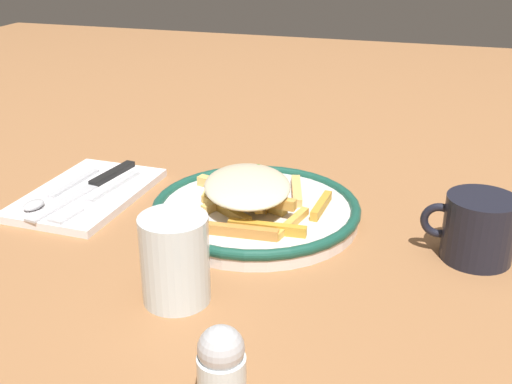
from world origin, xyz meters
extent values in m
plane|color=#9C683F|center=(0.00, 0.00, 0.00)|extent=(2.60, 2.60, 0.00)
cylinder|color=silver|center=(0.00, 0.00, 0.01)|extent=(0.26, 0.26, 0.02)
torus|color=#194C3D|center=(0.00, 0.00, 0.02)|extent=(0.26, 0.26, 0.01)
cube|color=#E9BB60|center=(0.04, 0.00, 0.02)|extent=(0.04, 0.08, 0.01)
cube|color=#E6C360|center=(0.07, -0.03, 0.02)|extent=(0.03, 0.07, 0.01)
cube|color=gold|center=(-0.06, 0.04, 0.02)|extent=(0.03, 0.08, 0.01)
cube|color=gold|center=(-0.03, 0.06, 0.02)|extent=(0.09, 0.02, 0.01)
cube|color=#E6B458|center=(0.02, 0.01, 0.02)|extent=(0.07, 0.02, 0.01)
cube|color=#F0B862|center=(0.06, -0.04, 0.03)|extent=(0.08, 0.03, 0.01)
cube|color=#F7B161|center=(-0.04, -0.05, 0.02)|extent=(0.03, 0.08, 0.01)
cube|color=gold|center=(-0.02, 0.02, 0.04)|extent=(0.07, 0.02, 0.01)
cube|color=gold|center=(-0.08, -0.01, 0.02)|extent=(0.01, 0.07, 0.01)
cube|color=#E8A457|center=(0.03, -0.05, 0.03)|extent=(0.06, 0.05, 0.01)
cube|color=gold|center=(0.03, 0.03, 0.02)|extent=(0.08, 0.06, 0.01)
cube|color=#CC8239|center=(-0.01, 0.08, 0.03)|extent=(0.08, 0.02, 0.01)
cube|color=#EEC85F|center=(0.00, 0.00, 0.02)|extent=(0.09, 0.04, 0.01)
cube|color=gold|center=(0.01, 0.00, 0.03)|extent=(0.07, 0.03, 0.01)
cube|color=gold|center=(0.00, 0.00, 0.04)|extent=(0.04, 0.09, 0.01)
ellipsoid|color=beige|center=(0.01, 0.01, 0.05)|extent=(0.15, 0.17, 0.02)
cube|color=#386E1D|center=(0.01, -0.05, 0.05)|extent=(0.00, 0.00, 0.00)
cube|color=#377333|center=(0.00, -0.01, 0.05)|extent=(0.00, 0.00, 0.00)
cube|color=#3C6030|center=(-0.03, 0.01, 0.05)|extent=(0.00, 0.00, 0.00)
cube|color=#3B7033|center=(0.04, -0.02, 0.05)|extent=(0.00, 0.00, 0.00)
cube|color=#216131|center=(0.04, 0.02, 0.05)|extent=(0.00, 0.00, 0.00)
cube|color=white|center=(0.24, 0.00, 0.01)|extent=(0.14, 0.22, 0.01)
cube|color=silver|center=(0.21, -0.02, 0.01)|extent=(0.03, 0.11, 0.00)
cube|color=silver|center=(0.22, 0.08, 0.01)|extent=(0.03, 0.05, 0.00)
cube|color=black|center=(0.23, -0.06, 0.01)|extent=(0.03, 0.09, 0.01)
cube|color=silver|center=(0.25, 0.05, 0.01)|extent=(0.04, 0.12, 0.00)
cube|color=silver|center=(0.27, -0.01, 0.01)|extent=(0.02, 0.10, 0.00)
ellipsoid|color=silver|center=(0.27, 0.07, 0.02)|extent=(0.02, 0.03, 0.01)
cylinder|color=silver|center=(0.02, 0.19, 0.05)|extent=(0.07, 0.07, 0.09)
cylinder|color=black|center=(-0.26, 0.02, 0.04)|extent=(0.08, 0.08, 0.07)
torus|color=black|center=(-0.22, 0.02, 0.04)|extent=(0.04, 0.01, 0.04)
cylinder|color=silver|center=(-0.07, 0.32, 0.02)|extent=(0.04, 0.04, 0.05)
sphere|color=#B7BABF|center=(-0.07, 0.32, 0.06)|extent=(0.04, 0.04, 0.04)
camera|label=1|loc=(-0.21, 0.68, 0.35)|focal=44.17mm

